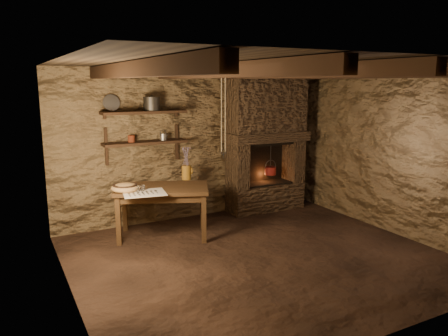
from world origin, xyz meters
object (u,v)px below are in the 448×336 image
work_table (163,210)px  iron_stockpot (152,104)px  red_pot (270,170)px  stoneware_jug (186,166)px  wooden_bowl (125,188)px

work_table → iron_stockpot: (0.07, 0.54, 1.47)m
red_pot → work_table: bearing=-168.7°
iron_stockpot → red_pot: iron_stockpot is taller
iron_stockpot → red_pot: bearing=-3.4°
work_table → red_pot: red_pot is taller
iron_stockpot → red_pot: 2.36m
work_table → stoneware_jug: 0.80m
stoneware_jug → iron_stockpot: iron_stockpot is taller
stoneware_jug → red_pot: size_ratio=0.92×
work_table → red_pot: 2.18m
work_table → stoneware_jug: stoneware_jug is taller
work_table → wooden_bowl: wooden_bowl is taller
stoneware_jug → wooden_bowl: (-1.03, -0.29, -0.17)m
work_table → red_pot: (2.12, 0.42, 0.30)m
work_table → iron_stockpot: bearing=105.9°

